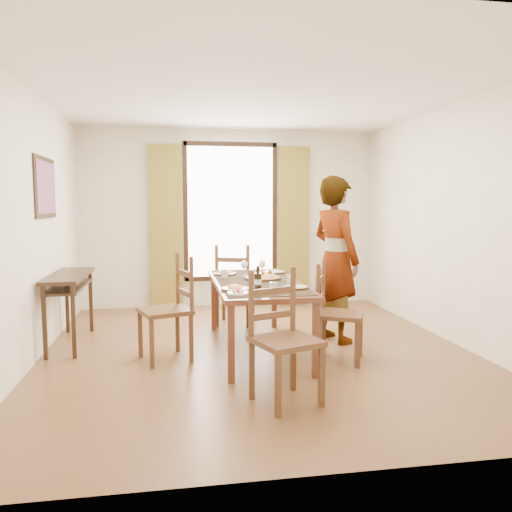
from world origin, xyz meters
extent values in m
plane|color=#4E2A18|center=(0.00, 0.00, 0.00)|extent=(5.00, 5.00, 0.00)
cube|color=white|center=(0.00, 2.50, 1.35)|extent=(4.50, 0.10, 2.70)
cube|color=white|center=(0.00, -2.50, 1.35)|extent=(4.50, 0.10, 2.70)
cube|color=white|center=(-2.25, 0.00, 1.35)|extent=(0.10, 5.00, 2.70)
cube|color=white|center=(2.25, 0.00, 1.35)|extent=(0.10, 5.00, 2.70)
cube|color=white|center=(0.00, 0.00, 2.72)|extent=(4.50, 5.00, 0.04)
cube|color=white|center=(0.00, 2.47, 1.45)|extent=(1.30, 0.04, 2.00)
cube|color=olive|center=(-0.98, 2.41, 1.25)|extent=(0.48, 0.10, 2.40)
cube|color=olive|center=(0.98, 2.41, 1.25)|extent=(0.48, 0.10, 2.40)
cube|color=black|center=(-2.24, 0.60, 1.75)|extent=(0.02, 0.86, 0.66)
cube|color=red|center=(-2.23, 0.60, 1.75)|extent=(0.01, 0.76, 0.56)
cube|color=black|center=(-2.03, 0.60, 0.78)|extent=(0.38, 1.20, 0.04)
cube|color=black|center=(-2.03, 0.60, 0.66)|extent=(0.34, 1.10, 0.03)
cube|color=black|center=(-2.17, 0.05, 0.38)|extent=(0.04, 0.04, 0.76)
cube|color=black|center=(-2.17, 1.15, 0.38)|extent=(0.04, 0.04, 0.76)
cube|color=black|center=(-1.89, 0.05, 0.38)|extent=(0.04, 0.04, 0.76)
cube|color=black|center=(-1.89, 1.15, 0.38)|extent=(0.04, 0.04, 0.76)
cube|color=brown|center=(0.00, 0.03, 0.72)|extent=(0.89, 2.00, 0.05)
cube|color=black|center=(0.00, 0.03, 0.75)|extent=(0.82, 1.84, 0.01)
cube|color=brown|center=(-0.39, -0.91, 0.35)|extent=(0.06, 0.06, 0.70)
cube|color=brown|center=(-0.39, 0.97, 0.35)|extent=(0.06, 0.06, 0.70)
cube|color=brown|center=(0.38, -0.91, 0.35)|extent=(0.06, 0.06, 0.70)
cube|color=brown|center=(0.38, 0.97, 0.35)|extent=(0.06, 0.06, 0.70)
cube|color=#51351B|center=(-0.97, -0.14, 0.50)|extent=(0.60, 0.60, 0.04)
cube|color=#51351B|center=(-1.23, -0.01, 0.25)|extent=(0.04, 0.04, 0.50)
cube|color=#51351B|center=(-0.85, 0.12, 0.25)|extent=(0.04, 0.04, 0.50)
cube|color=#51351B|center=(-1.10, -0.39, 0.25)|extent=(0.04, 0.04, 0.50)
cube|color=#51351B|center=(-0.72, -0.26, 0.25)|extent=(0.04, 0.04, 0.50)
cube|color=#51351B|center=(-0.84, 0.12, 0.78)|extent=(0.04, 0.04, 0.56)
cube|color=#51351B|center=(-0.71, -0.26, 0.78)|extent=(0.04, 0.04, 0.56)
cube|color=#51351B|center=(-0.77, -0.07, 0.67)|extent=(0.16, 0.39, 0.06)
cube|color=#51351B|center=(-0.77, -0.07, 0.87)|extent=(0.16, 0.39, 0.06)
cube|color=#51351B|center=(-0.08, 1.26, 0.50)|extent=(0.59, 0.59, 0.04)
cube|color=#51351B|center=(0.17, 1.39, 0.25)|extent=(0.04, 0.04, 0.50)
cube|color=#51351B|center=(0.05, 1.01, 0.25)|extent=(0.04, 0.04, 0.50)
cube|color=#51351B|center=(-0.21, 1.52, 0.25)|extent=(0.04, 0.04, 0.50)
cube|color=#51351B|center=(-0.33, 1.13, 0.25)|extent=(0.04, 0.04, 0.50)
cube|color=#51351B|center=(0.05, 1.00, 0.78)|extent=(0.04, 0.04, 0.56)
cube|color=#51351B|center=(-0.34, 1.12, 0.78)|extent=(0.04, 0.04, 0.56)
cube|color=#51351B|center=(-0.15, 1.06, 0.67)|extent=(0.39, 0.15, 0.06)
cube|color=#51351B|center=(-0.15, 1.06, 0.87)|extent=(0.39, 0.15, 0.06)
cube|color=#51351B|center=(-0.01, -1.42, 0.50)|extent=(0.60, 0.60, 0.04)
cube|color=#51351B|center=(-0.13, -1.68, 0.25)|extent=(0.04, 0.04, 0.50)
cube|color=#51351B|center=(-0.27, -1.30, 0.25)|extent=(0.04, 0.04, 0.50)
cube|color=#51351B|center=(0.24, -1.54, 0.25)|extent=(0.04, 0.04, 0.50)
cube|color=#51351B|center=(0.11, -1.17, 0.25)|extent=(0.04, 0.04, 0.50)
cube|color=#51351B|center=(-0.27, -1.29, 0.78)|extent=(0.04, 0.04, 0.55)
cube|color=#51351B|center=(0.10, -1.15, 0.78)|extent=(0.04, 0.04, 0.55)
cube|color=#51351B|center=(-0.09, -1.22, 0.67)|extent=(0.39, 0.16, 0.06)
cube|color=#51351B|center=(-0.09, -1.22, 0.87)|extent=(0.39, 0.16, 0.06)
cube|color=#51351B|center=(0.76, -0.47, 0.47)|extent=(0.59, 0.59, 0.04)
cube|color=#51351B|center=(0.85, -0.72, 0.24)|extent=(0.04, 0.04, 0.47)
cube|color=#51351B|center=(0.51, -0.56, 0.24)|extent=(0.04, 0.04, 0.47)
cube|color=#51351B|center=(1.01, -0.38, 0.24)|extent=(0.04, 0.04, 0.47)
cube|color=#51351B|center=(0.67, -0.22, 0.24)|extent=(0.04, 0.04, 0.47)
cube|color=#51351B|center=(0.50, -0.55, 0.73)|extent=(0.04, 0.04, 0.52)
cube|color=#51351B|center=(0.66, -0.21, 0.73)|extent=(0.04, 0.04, 0.52)
cube|color=#51351B|center=(0.58, -0.38, 0.63)|extent=(0.18, 0.35, 0.05)
cube|color=#51351B|center=(0.58, -0.38, 0.82)|extent=(0.18, 0.35, 0.05)
imported|color=gray|center=(0.95, 0.27, 0.94)|extent=(1.00, 0.93, 1.89)
cylinder|color=silver|center=(0.29, -0.29, 0.81)|extent=(0.07, 0.07, 0.10)
cylinder|color=silver|center=(-0.32, 0.31, 0.81)|extent=(0.07, 0.07, 0.10)
cylinder|color=silver|center=(0.03, -0.70, 0.81)|extent=(0.07, 0.07, 0.10)
camera|label=1|loc=(-0.88, -5.16, 1.58)|focal=35.00mm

